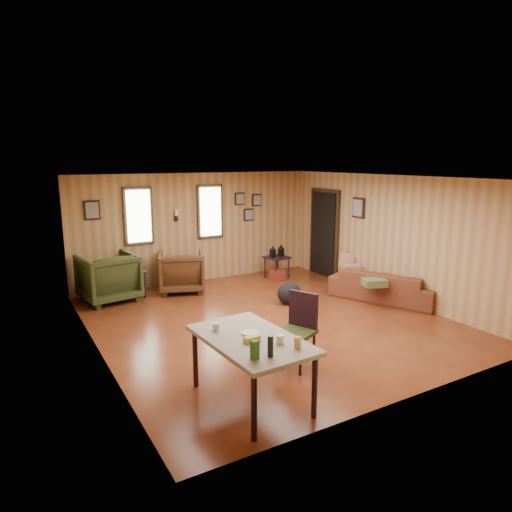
# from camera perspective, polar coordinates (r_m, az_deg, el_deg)

# --- Properties ---
(room) EXTENTS (5.54, 6.04, 2.44)m
(room) POSITION_cam_1_polar(r_m,az_deg,el_deg) (7.83, 1.53, 1.07)
(room) COLOR brown
(room) RESTS_ON ground
(sofa) EXTENTS (1.39, 2.08, 0.79)m
(sofa) POSITION_cam_1_polar(r_m,az_deg,el_deg) (9.15, 15.80, -2.97)
(sofa) COLOR brown
(sofa) RESTS_ON ground
(recliner_brown) EXTENTS (1.12, 1.09, 0.92)m
(recliner_brown) POSITION_cam_1_polar(r_m,az_deg,el_deg) (9.51, -9.28, -1.70)
(recliner_brown) COLOR #482A15
(recliner_brown) RESTS_ON ground
(recliner_green) EXTENTS (1.12, 1.06, 1.02)m
(recliner_green) POSITION_cam_1_polar(r_m,az_deg,el_deg) (9.20, -17.97, -2.30)
(recliner_green) COLOR #2E3819
(recliner_green) RESTS_ON ground
(end_table) EXTENTS (0.60, 0.56, 0.65)m
(end_table) POSITION_cam_1_polar(r_m,az_deg,el_deg) (9.41, -15.16, -2.71)
(end_table) COLOR black
(end_table) RESTS_ON ground
(side_table) EXTENTS (0.55, 0.55, 0.77)m
(side_table) POSITION_cam_1_polar(r_m,az_deg,el_deg) (10.42, 2.62, 0.04)
(side_table) COLOR black
(side_table) RESTS_ON ground
(cooler) EXTENTS (0.33, 0.24, 0.23)m
(cooler) POSITION_cam_1_polar(r_m,az_deg,el_deg) (10.37, 2.64, -2.37)
(cooler) COLOR maroon
(cooler) RESTS_ON ground
(backpack) EXTENTS (0.50, 0.39, 0.41)m
(backpack) POSITION_cam_1_polar(r_m,az_deg,el_deg) (8.67, 4.16, -4.66)
(backpack) COLOR black
(backpack) RESTS_ON ground
(sofa_pillows) EXTENTS (0.98, 1.73, 0.36)m
(sofa_pillows) POSITION_cam_1_polar(r_m,az_deg,el_deg) (9.23, 12.96, -2.00)
(sofa_pillows) COLOR #525831
(sofa_pillows) RESTS_ON sofa
(dining_table) EXTENTS (0.98, 1.54, 0.98)m
(dining_table) POSITION_cam_1_polar(r_m,az_deg,el_deg) (5.14, -0.57, -10.90)
(dining_table) COLOR gray
(dining_table) RESTS_ON ground
(dining_chair) EXTENTS (0.59, 0.59, 0.98)m
(dining_chair) POSITION_cam_1_polar(r_m,az_deg,el_deg) (6.10, 5.35, -8.63)
(dining_chair) COLOR #2E3819
(dining_chair) RESTS_ON ground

